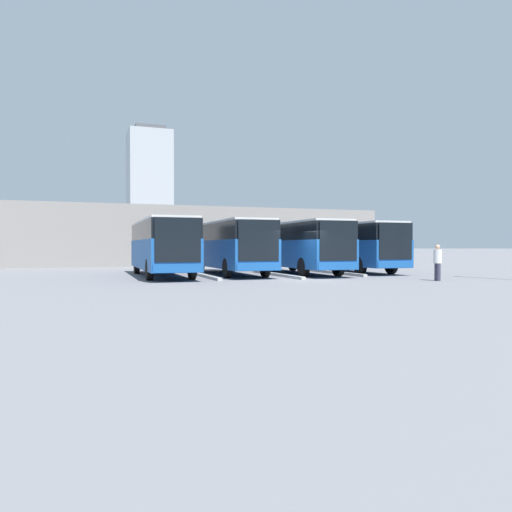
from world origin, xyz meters
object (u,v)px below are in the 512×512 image
(bus_0, at_px, (349,245))
(pedestrian, at_px, (438,261))
(bus_1, at_px, (298,245))
(bus_3, at_px, (162,245))
(bus_2, at_px, (230,245))

(bus_0, bearing_deg, pedestrian, 88.20)
(bus_1, height_order, pedestrian, bus_1)
(bus_3, relative_size, pedestrian, 6.02)
(bus_2, xyz_separation_m, bus_3, (4.21, 0.53, 0.00))
(bus_1, xyz_separation_m, pedestrian, (-3.71, 8.32, -0.81))
(bus_0, relative_size, bus_2, 1.00)
(bus_1, xyz_separation_m, bus_3, (8.42, -0.08, 0.00))
(bus_2, relative_size, pedestrian, 6.02)
(bus_1, bearing_deg, bus_3, 0.78)
(bus_3, distance_m, pedestrian, 14.77)
(bus_1, bearing_deg, bus_2, -6.94)
(pedestrian, bearing_deg, bus_3, -110.13)
(bus_1, bearing_deg, bus_0, -166.25)
(bus_0, xyz_separation_m, pedestrian, (0.50, 9.24, -0.81))
(pedestrian, bearing_deg, bus_0, -168.55)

